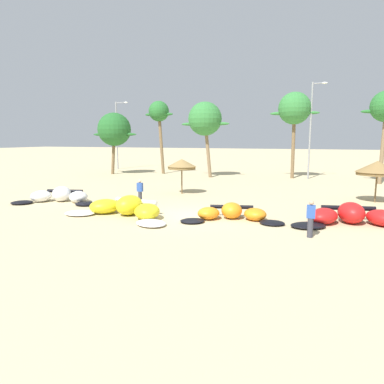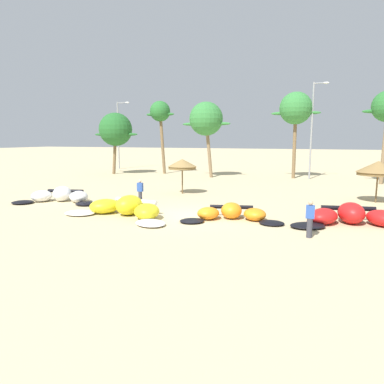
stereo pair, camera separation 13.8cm
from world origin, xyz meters
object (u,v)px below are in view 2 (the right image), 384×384
(kite_center, at_px, (353,217))
(kite_left_of_center, at_px, (231,213))
(palm_center_left, at_px, (296,109))
(palm_left, at_px, (160,113))
(palm_leftmost, at_px, (116,130))
(palm_left_of_gap, at_px, (206,119))
(lamppost_west, at_px, (119,132))
(beach_umbrella_middle, at_px, (378,168))
(person_near_kites, at_px, (310,219))
(lamppost_west_center, at_px, (313,126))
(kite_left, at_px, (125,208))
(beach_umbrella_near_van, at_px, (182,164))
(person_by_umbrellas, at_px, (140,192))
(kite_far_left, at_px, (60,196))

(kite_center, bearing_deg, kite_left_of_center, -170.38)
(palm_center_left, bearing_deg, palm_left, -179.28)
(palm_leftmost, bearing_deg, palm_left_of_gap, 2.84)
(kite_left_of_center, relative_size, lamppost_west, 0.58)
(beach_umbrella_middle, height_order, palm_left_of_gap, palm_left_of_gap)
(person_near_kites, bearing_deg, lamppost_west, 134.20)
(palm_center_left, height_order, lamppost_west_center, lamppost_west_center)
(kite_left, xyz_separation_m, person_near_kites, (9.62, -0.91, 0.40))
(kite_center, bearing_deg, palm_left, 134.95)
(lamppost_west, bearing_deg, kite_center, -40.26)
(palm_leftmost, relative_size, palm_left_of_gap, 0.89)
(lamppost_west, bearing_deg, person_near_kites, -45.80)
(person_near_kites, distance_m, lamppost_west_center, 23.48)
(kite_left, xyz_separation_m, kite_center, (11.56, 2.16, -0.02))
(beach_umbrella_near_van, xyz_separation_m, person_by_umbrellas, (-0.90, -5.04, -1.47))
(kite_left, bearing_deg, lamppost_west, 122.40)
(palm_leftmost, bearing_deg, lamppost_west_center, 6.63)
(palm_center_left, xyz_separation_m, lamppost_west_center, (1.78, -0.13, -1.79))
(person_near_kites, relative_size, palm_left_of_gap, 0.20)
(person_by_umbrellas, bearing_deg, palm_left, 111.58)
(palm_left_of_gap, xyz_separation_m, palm_center_left, (9.14, 2.13, 0.98))
(lamppost_west_center, bearing_deg, kite_far_left, -127.66)
(kite_far_left, bearing_deg, person_by_umbrellas, 11.30)
(beach_umbrella_near_van, xyz_separation_m, lamppost_west, (-16.45, 17.52, 2.87))
(beach_umbrella_middle, xyz_separation_m, palm_center_left, (-6.26, 12.94, 4.95))
(person_by_umbrellas, bearing_deg, kite_left_of_center, -17.99)
(palm_leftmost, distance_m, palm_left_of_gap, 11.12)
(kite_center, distance_m, person_near_kites, 3.66)
(palm_leftmost, distance_m, lamppost_west, 7.19)
(kite_left_of_center, distance_m, palm_left, 26.03)
(lamppost_west_center, bearing_deg, lamppost_west, 171.61)
(kite_left_of_center, bearing_deg, palm_left, 123.77)
(beach_umbrella_middle, xyz_separation_m, person_near_kites, (-3.89, -10.20, -1.48))
(beach_umbrella_near_van, xyz_separation_m, lamppost_west_center, (8.99, 13.77, 3.17))
(kite_far_left, height_order, beach_umbrella_middle, beach_umbrella_middle)
(kite_left_of_center, bearing_deg, lamppost_west_center, 80.91)
(person_near_kites, bearing_deg, kite_left_of_center, 152.23)
(kite_far_left, xyz_separation_m, person_by_umbrellas, (5.47, 1.09, 0.42))
(kite_left, relative_size, palm_center_left, 0.75)
(person_near_kites, relative_size, palm_leftmost, 0.22)
(lamppost_west, bearing_deg, kite_left, -57.60)
(person_by_umbrellas, bearing_deg, palm_center_left, 66.82)
(beach_umbrella_near_van, distance_m, palm_left, 16.77)
(kite_left, bearing_deg, palm_center_left, 71.94)
(beach_umbrella_middle, distance_m, person_near_kites, 11.02)
(beach_umbrella_middle, relative_size, palm_left_of_gap, 0.34)
(kite_left_of_center, relative_size, person_by_umbrellas, 3.31)
(beach_umbrella_near_van, relative_size, lamppost_west_center, 0.27)
(person_near_kites, distance_m, palm_center_left, 24.13)
(kite_center, relative_size, person_by_umbrellas, 3.99)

